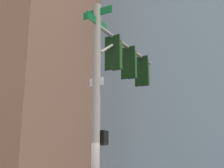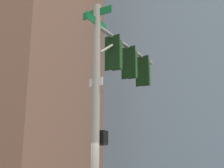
% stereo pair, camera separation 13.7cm
% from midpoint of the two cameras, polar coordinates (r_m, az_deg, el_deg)
% --- Properties ---
extents(signal_pole_assembly, '(1.71, 4.35, 6.70)m').
position_cam_midpoint_polar(signal_pole_assembly, '(10.66, 0.65, 0.74)').
color(signal_pole_assembly, '#9E998C').
rests_on(signal_pole_assembly, ground_plane).
extents(building_brick_midblock, '(19.67, 19.11, 47.83)m').
position_cam_midpoint_polar(building_brick_midblock, '(64.90, 12.85, 4.74)').
color(building_brick_midblock, brown).
rests_on(building_brick_midblock, ground_plane).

